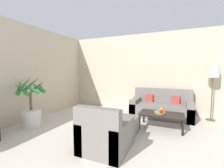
{
  "coord_description": "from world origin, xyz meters",
  "views": [
    {
      "loc": [
        0.22,
        0.67,
        1.4
      ],
      "look_at": [
        -1.66,
        5.0,
        1.0
      ],
      "focal_mm": 24.0,
      "sensor_mm": 36.0,
      "label": 1
    }
  ],
  "objects_px": {
    "floor_lamp": "(213,75)",
    "apple_red": "(161,111)",
    "coffee_table": "(161,115)",
    "sofa_loveseat": "(161,108)",
    "orange_fruit": "(161,109)",
    "fruit_bowl": "(160,113)",
    "apple_green": "(160,110)",
    "armchair": "(106,135)",
    "potted_palm": "(31,108)",
    "ottoman": "(125,125)"
  },
  "relations": [
    {
      "from": "potted_palm",
      "to": "sofa_loveseat",
      "type": "height_order",
      "value": "potted_palm"
    },
    {
      "from": "floor_lamp",
      "to": "armchair",
      "type": "bearing_deg",
      "value": -127.79
    },
    {
      "from": "fruit_bowl",
      "to": "ottoman",
      "type": "bearing_deg",
      "value": -137.79
    },
    {
      "from": "potted_palm",
      "to": "apple_green",
      "type": "distance_m",
      "value": 3.22
    },
    {
      "from": "apple_green",
      "to": "orange_fruit",
      "type": "bearing_deg",
      "value": 69.17
    },
    {
      "from": "orange_fruit",
      "to": "armchair",
      "type": "relative_size",
      "value": 0.1
    },
    {
      "from": "armchair",
      "to": "ottoman",
      "type": "bearing_deg",
      "value": 84.7
    },
    {
      "from": "orange_fruit",
      "to": "coffee_table",
      "type": "bearing_deg",
      "value": -85.7
    },
    {
      "from": "coffee_table",
      "to": "apple_green",
      "type": "xyz_separation_m",
      "value": [
        -0.04,
        -0.01,
        0.12
      ]
    },
    {
      "from": "floor_lamp",
      "to": "sofa_loveseat",
      "type": "bearing_deg",
      "value": -171.95
    },
    {
      "from": "potted_palm",
      "to": "ottoman",
      "type": "xyz_separation_m",
      "value": [
        2.29,
        0.56,
        -0.3
      ]
    },
    {
      "from": "coffee_table",
      "to": "sofa_loveseat",
      "type": "bearing_deg",
      "value": 95.62
    },
    {
      "from": "coffee_table",
      "to": "ottoman",
      "type": "relative_size",
      "value": 1.91
    },
    {
      "from": "fruit_bowl",
      "to": "orange_fruit",
      "type": "distance_m",
      "value": 0.11
    },
    {
      "from": "coffee_table",
      "to": "orange_fruit",
      "type": "height_order",
      "value": "orange_fruit"
    },
    {
      "from": "floor_lamp",
      "to": "orange_fruit",
      "type": "bearing_deg",
      "value": -138.09
    },
    {
      "from": "floor_lamp",
      "to": "fruit_bowl",
      "type": "distance_m",
      "value": 1.98
    },
    {
      "from": "coffee_table",
      "to": "apple_red",
      "type": "height_order",
      "value": "apple_red"
    },
    {
      "from": "sofa_loveseat",
      "to": "apple_red",
      "type": "height_order",
      "value": "sofa_loveseat"
    },
    {
      "from": "sofa_loveseat",
      "to": "floor_lamp",
      "type": "bearing_deg",
      "value": 8.05
    },
    {
      "from": "floor_lamp",
      "to": "apple_green",
      "type": "distance_m",
      "value": 1.96
    },
    {
      "from": "apple_red",
      "to": "armchair",
      "type": "height_order",
      "value": "armchair"
    },
    {
      "from": "floor_lamp",
      "to": "ottoman",
      "type": "bearing_deg",
      "value": -137.22
    },
    {
      "from": "fruit_bowl",
      "to": "armchair",
      "type": "distance_m",
      "value": 1.64
    },
    {
      "from": "apple_green",
      "to": "armchair",
      "type": "bearing_deg",
      "value": -118.07
    },
    {
      "from": "armchair",
      "to": "ottoman",
      "type": "xyz_separation_m",
      "value": [
        0.08,
        0.82,
        -0.09
      ]
    },
    {
      "from": "fruit_bowl",
      "to": "ottoman",
      "type": "distance_m",
      "value": 0.96
    },
    {
      "from": "coffee_table",
      "to": "orange_fruit",
      "type": "relative_size",
      "value": 11.73
    },
    {
      "from": "sofa_loveseat",
      "to": "apple_green",
      "type": "relative_size",
      "value": 27.61
    },
    {
      "from": "ottoman",
      "to": "fruit_bowl",
      "type": "bearing_deg",
      "value": 42.21
    },
    {
      "from": "apple_red",
      "to": "orange_fruit",
      "type": "relative_size",
      "value": 0.9
    },
    {
      "from": "apple_red",
      "to": "orange_fruit",
      "type": "distance_m",
      "value": 0.16
    },
    {
      "from": "potted_palm",
      "to": "armchair",
      "type": "distance_m",
      "value": 2.24
    },
    {
      "from": "apple_red",
      "to": "floor_lamp",
      "type": "bearing_deg",
      "value": 45.85
    },
    {
      "from": "sofa_loveseat",
      "to": "ottoman",
      "type": "bearing_deg",
      "value": -111.03
    },
    {
      "from": "sofa_loveseat",
      "to": "apple_red",
      "type": "xyz_separation_m",
      "value": [
        0.1,
        -1.09,
        0.18
      ]
    },
    {
      "from": "coffee_table",
      "to": "apple_red",
      "type": "bearing_deg",
      "value": -87.09
    },
    {
      "from": "potted_palm",
      "to": "armchair",
      "type": "height_order",
      "value": "potted_palm"
    },
    {
      "from": "fruit_bowl",
      "to": "floor_lamp",
      "type": "bearing_deg",
      "value": 43.08
    },
    {
      "from": "apple_red",
      "to": "apple_green",
      "type": "relative_size",
      "value": 1.24
    },
    {
      "from": "sofa_loveseat",
      "to": "armchair",
      "type": "distance_m",
      "value": 2.56
    },
    {
      "from": "sofa_loveseat",
      "to": "apple_green",
      "type": "distance_m",
      "value": 1.03
    },
    {
      "from": "coffee_table",
      "to": "ottoman",
      "type": "distance_m",
      "value": 0.98
    },
    {
      "from": "apple_red",
      "to": "coffee_table",
      "type": "bearing_deg",
      "value": 92.91
    },
    {
      "from": "orange_fruit",
      "to": "potted_palm",
      "type": "bearing_deg",
      "value": -157.17
    },
    {
      "from": "sofa_loveseat",
      "to": "armchair",
      "type": "height_order",
      "value": "sofa_loveseat"
    },
    {
      "from": "floor_lamp",
      "to": "fruit_bowl",
      "type": "height_order",
      "value": "floor_lamp"
    },
    {
      "from": "sofa_loveseat",
      "to": "apple_green",
      "type": "xyz_separation_m",
      "value": [
        0.06,
        -1.02,
        0.17
      ]
    },
    {
      "from": "apple_green",
      "to": "orange_fruit",
      "type": "relative_size",
      "value": 0.72
    },
    {
      "from": "floor_lamp",
      "to": "apple_red",
      "type": "xyz_separation_m",
      "value": [
        -1.25,
        -1.28,
        -0.85
      ]
    }
  ]
}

